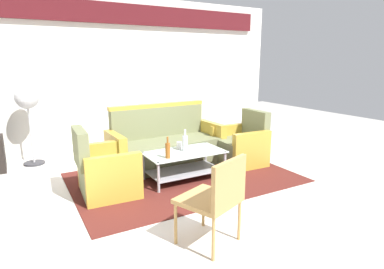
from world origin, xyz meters
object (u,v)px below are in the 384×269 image
Objects in this scene: armchair_left at (106,172)px; cup at (179,145)px; couch at (166,146)px; armchair_right at (241,146)px; coffee_table at (184,161)px; wicker_chair at (217,195)px; bottle_brown at (168,150)px; bottle_clear at (185,143)px; pedestal_fan at (27,102)px.

armchair_left is 1.12m from cup.
couch reaches higher than armchair_right.
coffee_table is 1.31× the size of wicker_chair.
bottle_clear reaches higher than bottle_brown.
couch is 6.39× the size of bottle_brown.
bottle_brown reaches higher than cup.
cup is (1.10, 0.13, 0.17)m from armchair_left.
pedestal_fan is at bearing 135.68° from bottle_clear.
couch is 0.71m from coffee_table.
armchair_left reaches higher than bottle_brown.
armchair_right is 1.01× the size of wicker_chair.
armchair_right is 2.98× the size of bottle_brown.
armchair_left is at bearing 95.83° from armchair_right.
armchair_left is 0.67× the size of pedestal_fan.
bottle_brown is 2.85× the size of cup.
bottle_clear is at bearing 49.35° from wicker_chair.
bottle_clear is (0.35, 0.19, 0.01)m from bottle_brown.
couch is 0.71m from bottle_clear.
bottle_clear is at bearing -83.09° from cup.
armchair_left reaches higher than bottle_clear.
wicker_chair is (-0.20, -1.44, -0.02)m from bottle_brown.
couch reaches higher than bottle_brown.
cup is at bearing 44.90° from bottle_brown.
couch reaches higher than coffee_table.
couch is 1.31m from armchair_left.
armchair_left is (-1.14, -0.66, -0.03)m from couch.
cup is (-1.14, -0.02, 0.17)m from armchair_right.
armchair_right is 0.67× the size of pedestal_fan.
coffee_table is 3.53× the size of bottle_clear.
pedestal_fan is (-1.83, 1.79, 0.48)m from bottle_clear.
cup is at bearing 93.08° from armchair_right.
pedestal_fan is (-1.48, 1.98, 0.49)m from bottle_brown.
bottle_clear is at bearing 27.67° from bottle_brown.
pedestal_fan is at bearing 134.80° from coffee_table.
coffee_table is at bearing 25.66° from bottle_brown.
cup is at bearing -42.12° from pedestal_fan.
couch reaches higher than cup.
wicker_chair is (-0.54, -1.77, 0.03)m from cup.
wicker_chair is (0.56, -1.65, 0.21)m from armchair_left.
couch is 1.44× the size of pedestal_fan.
coffee_table is at bearing 84.18° from couch.
armchair_left and armchair_right have the same top height.
coffee_table is 0.87× the size of pedestal_fan.
bottle_clear is 1.72m from wicker_chair.
cup is at bearing 96.91° from bottle_clear.
armchair_left is at bearing -67.95° from pedestal_fan.
armchair_left is 8.50× the size of cup.
cup is at bearing 87.06° from coffee_table.
armchair_right is at bearing -28.80° from pedestal_fan.
wicker_chair is at bearing -97.96° from bottle_brown.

